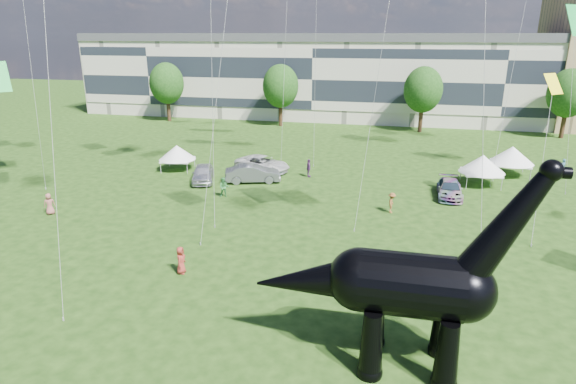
# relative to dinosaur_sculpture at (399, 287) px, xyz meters

# --- Properties ---
(ground) EXTENTS (220.00, 220.00, 0.00)m
(ground) POSITION_rel_dinosaur_sculpture_xyz_m (-5.76, -1.63, -3.54)
(ground) COLOR #16330C
(ground) RESTS_ON ground
(terrace_row) EXTENTS (78.00, 11.00, 12.00)m
(terrace_row) POSITION_rel_dinosaur_sculpture_xyz_m (-13.76, 60.37, 2.46)
(terrace_row) COLOR beige
(terrace_row) RESTS_ON ground
(tree_far_left) EXTENTS (5.20, 5.20, 9.44)m
(tree_far_left) POSITION_rel_dinosaur_sculpture_xyz_m (-35.76, 51.37, 2.75)
(tree_far_left) COLOR #382314
(tree_far_left) RESTS_ON ground
(tree_mid_left) EXTENTS (5.20, 5.20, 9.44)m
(tree_mid_left) POSITION_rel_dinosaur_sculpture_xyz_m (-17.76, 51.37, 2.75)
(tree_mid_left) COLOR #382314
(tree_mid_left) RESTS_ON ground
(tree_mid_right) EXTENTS (5.20, 5.20, 9.44)m
(tree_mid_right) POSITION_rel_dinosaur_sculpture_xyz_m (2.24, 51.37, 2.75)
(tree_mid_right) COLOR #382314
(tree_mid_right) RESTS_ON ground
(tree_far_right) EXTENTS (5.20, 5.20, 9.44)m
(tree_far_right) POSITION_rel_dinosaur_sculpture_xyz_m (20.24, 51.37, 2.75)
(tree_far_right) COLOR #382314
(tree_far_right) RESTS_ON ground
(dinosaur_sculpture) EXTENTS (11.41, 3.14, 9.38)m
(dinosaur_sculpture) POSITION_rel_dinosaur_sculpture_xyz_m (0.00, 0.00, 0.00)
(dinosaur_sculpture) COLOR black
(dinosaur_sculpture) RESTS_ON ground
(car_silver) EXTENTS (3.28, 5.01, 1.59)m
(car_silver) POSITION_rel_dinosaur_sculpture_xyz_m (-17.87, 22.29, -2.75)
(car_silver) COLOR silver
(car_silver) RESTS_ON ground
(car_grey) EXTENTS (5.36, 3.25, 1.67)m
(car_grey) POSITION_rel_dinosaur_sculpture_xyz_m (-13.33, 23.19, -2.71)
(car_grey) COLOR slate
(car_grey) RESTS_ON ground
(car_white) EXTENTS (6.16, 4.33, 1.56)m
(car_white) POSITION_rel_dinosaur_sculpture_xyz_m (-13.48, 26.88, -2.76)
(car_white) COLOR silver
(car_white) RESTS_ON ground
(car_dark) EXTENTS (2.01, 4.82, 1.39)m
(car_dark) POSITION_rel_dinosaur_sculpture_xyz_m (3.98, 22.92, -2.85)
(car_dark) COLOR #595960
(car_dark) RESTS_ON ground
(gazebo_near) EXTENTS (4.25, 4.25, 2.78)m
(gazebo_near) POSITION_rel_dinosaur_sculpture_xyz_m (6.99, 27.10, -1.59)
(gazebo_near) COLOR white
(gazebo_near) RESTS_ON ground
(gazebo_far) EXTENTS (4.15, 4.15, 2.87)m
(gazebo_far) POSITION_rel_dinosaur_sculpture_xyz_m (10.15, 30.96, -1.53)
(gazebo_far) COLOR white
(gazebo_far) RESTS_ON ground
(gazebo_left) EXTENTS (4.11, 4.11, 2.52)m
(gazebo_left) POSITION_rel_dinosaur_sculpture_xyz_m (-21.92, 25.49, -1.77)
(gazebo_left) COLOR white
(gazebo_left) RESTS_ON ground
(visitors) EXTENTS (41.73, 41.05, 1.75)m
(visitors) POSITION_rel_dinosaur_sculpture_xyz_m (-7.31, 12.74, -2.71)
(visitors) COLOR #582B61
(visitors) RESTS_ON ground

